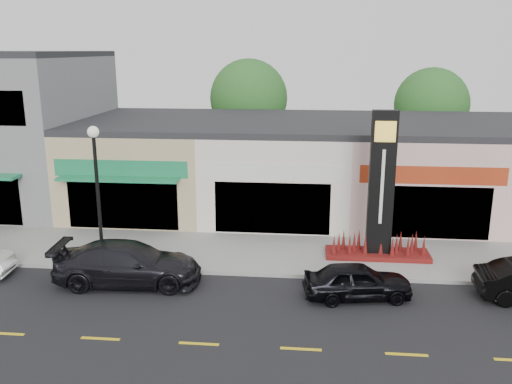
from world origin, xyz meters
TOP-DOWN VIEW (x-y plane):
  - ground at (0.00, 0.00)m, footprint 120.00×120.00m
  - sidewalk at (0.00, 4.35)m, footprint 52.00×4.30m
  - curb at (0.00, 2.10)m, footprint 52.00×0.20m
  - shop_beige at (-8.50, 11.46)m, footprint 7.00×10.85m
  - shop_cream at (-1.50, 11.47)m, footprint 7.00×10.01m
  - shop_pink_w at (5.50, 11.47)m, footprint 7.00×10.01m
  - tree_rear_west at (-4.00, 19.50)m, footprint 5.20×5.20m
  - tree_rear_mid at (8.00, 19.50)m, footprint 4.80×4.80m
  - lamp_west_near at (-8.00, 2.50)m, footprint 0.44×0.44m
  - pylon_sign at (3.00, 4.20)m, footprint 4.20×1.30m
  - car_dark_sedan at (-6.43, 0.97)m, footprint 2.51×5.49m
  - car_black_sedan at (1.88, 0.55)m, footprint 2.07×3.91m

SIDE VIEW (x-z plane):
  - ground at x=0.00m, z-range 0.00..0.00m
  - sidewalk at x=0.00m, z-range 0.00..0.15m
  - curb at x=0.00m, z-range 0.00..0.15m
  - car_black_sedan at x=1.88m, z-range 0.00..1.27m
  - car_dark_sedan at x=-6.43m, z-range 0.00..1.56m
  - pylon_sign at x=3.00m, z-range -0.73..5.27m
  - shop_cream at x=-1.50m, z-range 0.00..4.80m
  - shop_pink_w at x=5.50m, z-range 0.00..4.80m
  - shop_beige at x=-8.50m, z-range 0.00..4.80m
  - lamp_west_near at x=-8.00m, z-range 0.74..6.21m
  - tree_rear_mid at x=8.00m, z-range 1.24..8.53m
  - tree_rear_west at x=-4.00m, z-range 1.30..9.13m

